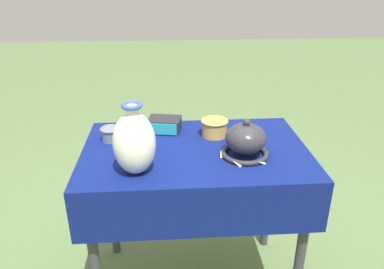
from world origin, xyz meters
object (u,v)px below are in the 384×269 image
at_px(cup_wide_ochre, 214,127).
at_px(vase_tall_bulbous, 134,142).
at_px(vase_dome_bell, 245,141).
at_px(cup_wide_slate, 111,133).
at_px(mosaic_tile_box, 165,125).

bearing_deg(cup_wide_ochre, vase_tall_bulbous, -137.57).
distance_m(vase_tall_bulbous, cup_wide_ochre, 0.48).
height_order(vase_dome_bell, cup_wide_slate, vase_dome_bell).
relative_size(vase_dome_bell, cup_wide_ochre, 1.66).
height_order(vase_tall_bulbous, cup_wide_ochre, vase_tall_bulbous).
relative_size(vase_dome_bell, cup_wide_slate, 2.29).
bearing_deg(cup_wide_ochre, mosaic_tile_box, 162.67).
height_order(vase_tall_bulbous, vase_dome_bell, vase_tall_bulbous).
bearing_deg(vase_tall_bulbous, mosaic_tile_box, 73.88).
bearing_deg(mosaic_tile_box, cup_wide_slate, -149.18).
relative_size(vase_dome_bell, mosaic_tile_box, 1.25).
bearing_deg(vase_tall_bulbous, cup_wide_ochre, 42.43).
xyz_separation_m(vase_dome_bell, mosaic_tile_box, (-0.34, 0.29, -0.04)).
distance_m(vase_dome_bell, cup_wide_slate, 0.62).
relative_size(vase_tall_bulbous, cup_wide_ochre, 2.21).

